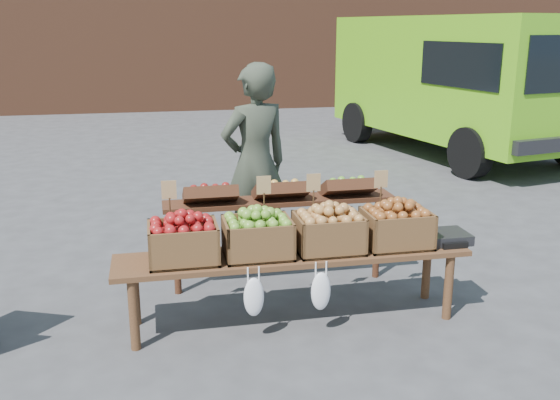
{
  "coord_description": "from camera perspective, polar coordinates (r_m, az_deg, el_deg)",
  "views": [
    {
      "loc": [
        -0.61,
        -4.11,
        2.23
      ],
      "look_at": [
        0.4,
        0.73,
        0.85
      ],
      "focal_mm": 40.0,
      "sensor_mm": 36.0,
      "label": 1
    }
  ],
  "objects": [
    {
      "name": "ground",
      "position": [
        4.71,
        -3.01,
        -12.67
      ],
      "size": [
        80.0,
        80.0,
        0.0
      ],
      "primitive_type": "plane",
      "color": "#424244"
    },
    {
      "name": "delivery_van",
      "position": [
        11.67,
        16.0,
        9.96
      ],
      "size": [
        3.49,
        5.74,
        2.4
      ],
      "primitive_type": null,
      "rotation": [
        0.0,
        0.0,
        0.21
      ],
      "color": "#5FB516",
      "rests_on": "ground"
    },
    {
      "name": "vendor",
      "position": [
        5.97,
        -2.3,
        3.28
      ],
      "size": [
        0.81,
        0.66,
        1.92
      ],
      "primitive_type": "imported",
      "rotation": [
        0.0,
        0.0,
        3.47
      ],
      "color": "#343B2E",
      "rests_on": "ground"
    },
    {
      "name": "back_table",
      "position": [
        5.45,
        -0.0,
        -2.71
      ],
      "size": [
        2.1,
        0.44,
        1.04
      ],
      "primitive_type": null,
      "color": "#3F2113",
      "rests_on": "ground"
    },
    {
      "name": "display_bench",
      "position": [
        4.86,
        1.21,
        -7.99
      ],
      "size": [
        2.7,
        0.56,
        0.57
      ],
      "primitive_type": null,
      "color": "#50311B",
      "rests_on": "ground"
    },
    {
      "name": "crate_golden_apples",
      "position": [
        4.6,
        -8.84,
        -3.89
      ],
      "size": [
        0.5,
        0.4,
        0.28
      ],
      "primitive_type": null,
      "color": "maroon",
      "rests_on": "display_bench"
    },
    {
      "name": "crate_russet_pears",
      "position": [
        4.66,
        -2.06,
        -3.47
      ],
      "size": [
        0.5,
        0.4,
        0.28
      ],
      "primitive_type": null,
      "color": "#49881B",
      "rests_on": "display_bench"
    },
    {
      "name": "crate_red_apples",
      "position": [
        4.78,
        4.46,
        -3.02
      ],
      "size": [
        0.5,
        0.4,
        0.28
      ],
      "primitive_type": null,
      "color": "#A29234",
      "rests_on": "display_bench"
    },
    {
      "name": "crate_green_apples",
      "position": [
        4.95,
        10.6,
        -2.56
      ],
      "size": [
        0.5,
        0.4,
        0.28
      ],
      "primitive_type": null,
      "color": "brown",
      "rests_on": "display_bench"
    },
    {
      "name": "weighing_scale",
      "position": [
        5.15,
        14.93,
        -3.27
      ],
      "size": [
        0.34,
        0.3,
        0.08
      ],
      "primitive_type": "cube",
      "color": "black",
      "rests_on": "display_bench"
    }
  ]
}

